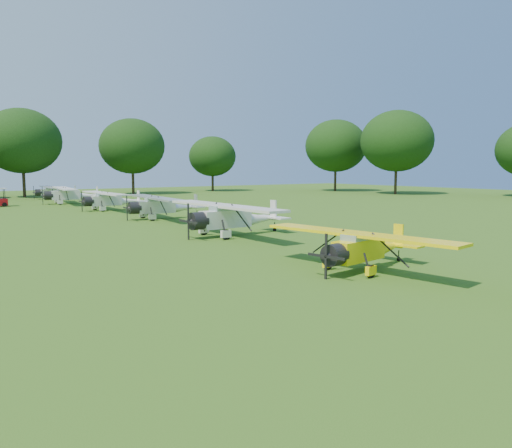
{
  "coord_description": "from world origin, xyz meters",
  "views": [
    {
      "loc": [
        -15.95,
        -22.59,
        4.33
      ],
      "look_at": [
        -1.22,
        -1.41,
        1.4
      ],
      "focal_mm": 35.0,
      "sensor_mm": 36.0,
      "label": 1
    }
  ],
  "objects_px": {
    "aircraft_5": "(110,199)",
    "aircraft_6": "(70,194)",
    "aircraft_3": "(232,216)",
    "aircraft_4": "(162,205)",
    "aircraft_2": "(364,245)",
    "aircraft_7": "(54,191)"
  },
  "relations": [
    {
      "from": "aircraft_3",
      "to": "aircraft_5",
      "type": "height_order",
      "value": "aircraft_3"
    },
    {
      "from": "aircraft_4",
      "to": "aircraft_5",
      "type": "height_order",
      "value": "aircraft_4"
    },
    {
      "from": "aircraft_3",
      "to": "aircraft_6",
      "type": "xyz_separation_m",
      "value": [
        -1.03,
        34.99,
        -0.06
      ]
    },
    {
      "from": "aircraft_4",
      "to": "aircraft_6",
      "type": "relative_size",
      "value": 0.98
    },
    {
      "from": "aircraft_2",
      "to": "aircraft_6",
      "type": "relative_size",
      "value": 0.86
    },
    {
      "from": "aircraft_6",
      "to": "aircraft_5",
      "type": "bearing_deg",
      "value": -79.33
    },
    {
      "from": "aircraft_6",
      "to": "aircraft_4",
      "type": "bearing_deg",
      "value": -79.73
    },
    {
      "from": "aircraft_3",
      "to": "aircraft_5",
      "type": "relative_size",
      "value": 1.11
    },
    {
      "from": "aircraft_5",
      "to": "aircraft_6",
      "type": "distance_m",
      "value": 11.81
    },
    {
      "from": "aircraft_6",
      "to": "aircraft_7",
      "type": "relative_size",
      "value": 1.15
    },
    {
      "from": "aircraft_5",
      "to": "aircraft_6",
      "type": "height_order",
      "value": "aircraft_6"
    },
    {
      "from": "aircraft_2",
      "to": "aircraft_3",
      "type": "bearing_deg",
      "value": 75.73
    },
    {
      "from": "aircraft_3",
      "to": "aircraft_7",
      "type": "relative_size",
      "value": 1.2
    },
    {
      "from": "aircraft_2",
      "to": "aircraft_5",
      "type": "height_order",
      "value": "aircraft_5"
    },
    {
      "from": "aircraft_3",
      "to": "aircraft_6",
      "type": "height_order",
      "value": "aircraft_3"
    },
    {
      "from": "aircraft_7",
      "to": "aircraft_2",
      "type": "bearing_deg",
      "value": -89.08
    },
    {
      "from": "aircraft_5",
      "to": "aircraft_6",
      "type": "bearing_deg",
      "value": 93.21
    },
    {
      "from": "aircraft_5",
      "to": "aircraft_7",
      "type": "xyz_separation_m",
      "value": [
        -0.18,
        22.97,
        -0.09
      ]
    },
    {
      "from": "aircraft_2",
      "to": "aircraft_6",
      "type": "distance_m",
      "value": 47.29
    },
    {
      "from": "aircraft_3",
      "to": "aircraft_5",
      "type": "distance_m",
      "value": 23.23
    },
    {
      "from": "aircraft_4",
      "to": "aircraft_5",
      "type": "distance_m",
      "value": 10.94
    },
    {
      "from": "aircraft_6",
      "to": "aircraft_3",
      "type": "bearing_deg",
      "value": -82.33
    }
  ]
}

